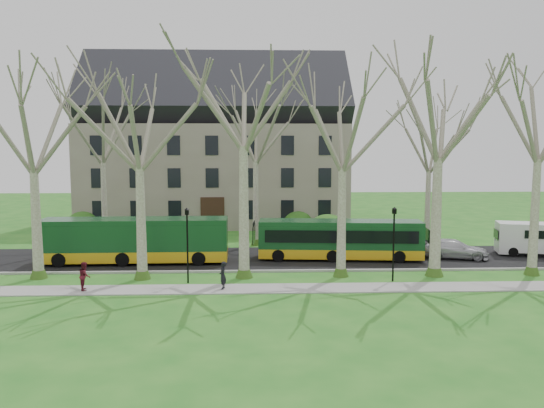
{
  "coord_description": "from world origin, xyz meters",
  "views": [
    {
      "loc": [
        -2.2,
        -31.24,
        7.89
      ],
      "look_at": [
        -0.97,
        3.0,
        4.17
      ],
      "focal_mm": 35.0,
      "sensor_mm": 36.0,
      "label": 1
    }
  ],
  "objects_px": {
    "bus_follow": "(340,239)",
    "pedestrian_a": "(223,275)",
    "bus_lead": "(135,240)",
    "sedan": "(455,249)",
    "pedestrian_b": "(85,276)",
    "van_a": "(537,239)"
  },
  "relations": [
    {
      "from": "bus_follow",
      "to": "pedestrian_a",
      "type": "bearing_deg",
      "value": -130.73
    },
    {
      "from": "bus_lead",
      "to": "bus_follow",
      "type": "bearing_deg",
      "value": 1.56
    },
    {
      "from": "sedan",
      "to": "pedestrian_b",
      "type": "relative_size",
      "value": 2.93
    },
    {
      "from": "bus_follow",
      "to": "sedan",
      "type": "height_order",
      "value": "bus_follow"
    },
    {
      "from": "bus_follow",
      "to": "van_a",
      "type": "height_order",
      "value": "bus_follow"
    },
    {
      "from": "bus_follow",
      "to": "pedestrian_a",
      "type": "distance_m",
      "value": 10.83
    },
    {
      "from": "bus_follow",
      "to": "sedan",
      "type": "relative_size",
      "value": 2.47
    },
    {
      "from": "bus_lead",
      "to": "sedan",
      "type": "height_order",
      "value": "bus_lead"
    },
    {
      "from": "bus_lead",
      "to": "pedestrian_a",
      "type": "relative_size",
      "value": 8.1
    },
    {
      "from": "bus_follow",
      "to": "bus_lead",
      "type": "bearing_deg",
      "value": -172.65
    },
    {
      "from": "bus_lead",
      "to": "pedestrian_b",
      "type": "relative_size",
      "value": 8.0
    },
    {
      "from": "bus_lead",
      "to": "van_a",
      "type": "relative_size",
      "value": 2.31
    },
    {
      "from": "pedestrian_a",
      "to": "pedestrian_b",
      "type": "height_order",
      "value": "pedestrian_b"
    },
    {
      "from": "pedestrian_a",
      "to": "pedestrian_b",
      "type": "relative_size",
      "value": 0.99
    },
    {
      "from": "bus_follow",
      "to": "pedestrian_b",
      "type": "distance_m",
      "value": 17.02
    },
    {
      "from": "bus_follow",
      "to": "sedan",
      "type": "distance_m",
      "value": 8.17
    },
    {
      "from": "sedan",
      "to": "van_a",
      "type": "bearing_deg",
      "value": -68.66
    },
    {
      "from": "bus_lead",
      "to": "bus_follow",
      "type": "relative_size",
      "value": 1.11
    },
    {
      "from": "van_a",
      "to": "pedestrian_a",
      "type": "xyz_separation_m",
      "value": [
        -22.13,
        -8.3,
        -0.41
      ]
    },
    {
      "from": "bus_follow",
      "to": "sedan",
      "type": "xyz_separation_m",
      "value": [
        8.13,
        -0.01,
        -0.74
      ]
    },
    {
      "from": "bus_lead",
      "to": "pedestrian_a",
      "type": "height_order",
      "value": "bus_lead"
    },
    {
      "from": "bus_follow",
      "to": "pedestrian_a",
      "type": "xyz_separation_m",
      "value": [
        -7.73,
        -7.56,
        -0.64
      ]
    }
  ]
}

